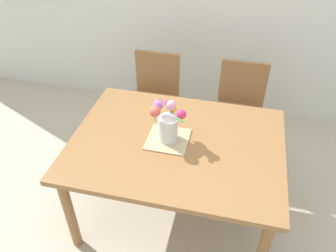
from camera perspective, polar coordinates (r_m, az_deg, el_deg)
name	(u,v)px	position (r m, az deg, el deg)	size (l,w,h in m)	color
ground_plane	(175,209)	(2.85, 1.23, -14.04)	(12.00, 12.00, 0.00)	#B7AD99
dining_table	(176,151)	(2.37, 1.44, -4.26)	(1.46, 1.10, 0.75)	olive
chair_left	(155,94)	(3.21, -2.24, 5.53)	(0.42, 0.42, 0.90)	olive
chair_right	(240,105)	(3.13, 12.12, 3.56)	(0.42, 0.42, 0.90)	olive
placemat	(168,139)	(2.32, 0.00, -2.24)	(0.28, 0.28, 0.01)	tan
flower_vase	(167,121)	(2.24, -0.17, 0.80)	(0.24, 0.22, 0.29)	silver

